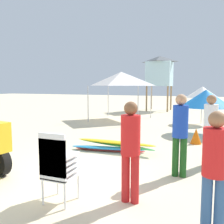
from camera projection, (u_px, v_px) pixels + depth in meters
ground at (58, 179)px, 5.09m from camera, size 80.00×80.00×0.00m
stacked_plastic_chairs at (57, 163)px, 3.97m from camera, size 0.48×0.48×1.20m
surfboard_pile at (112, 146)px, 7.23m from camera, size 2.60×0.84×0.32m
lifeguard_near_left at (210, 125)px, 5.83m from camera, size 0.32×0.32×1.72m
lifeguard_near_center at (130, 145)px, 4.01m from camera, size 0.32×0.32×1.68m
lifeguard_near_right at (180, 130)px, 5.15m from camera, size 0.32×0.32×1.76m
lifeguard_far_right at (215, 165)px, 3.14m from camera, size 0.32×0.32×1.62m
popup_canopy at (121, 79)px, 13.64m from camera, size 2.79×2.79×2.67m
lifeguard_tower at (160, 71)px, 18.61m from camera, size 1.98×1.98×4.12m
beach_umbrella_left at (206, 98)px, 9.68m from camera, size 1.98×1.98×1.77m
beach_umbrella_mid at (202, 92)px, 12.31m from camera, size 1.60×1.60×1.87m
traffic_cone_near at (196, 136)px, 8.17m from camera, size 0.36×0.36×0.52m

